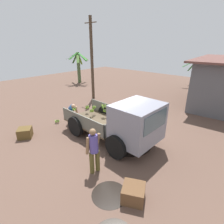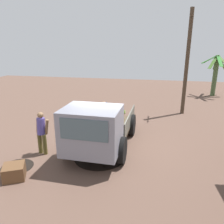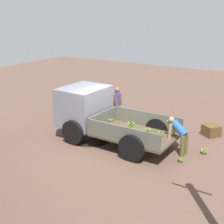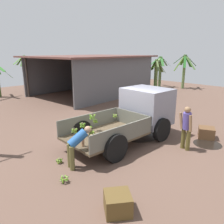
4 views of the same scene
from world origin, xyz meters
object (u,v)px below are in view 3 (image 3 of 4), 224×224
banana_bunch_on_ground_0 (204,150)px  wooden_crate_1 (88,111)px  banana_bunch_on_ground_1 (181,159)px  cargo_truck (93,112)px  person_worker_loading (179,133)px  person_foreground_visitor (117,103)px  wooden_crate_0 (211,130)px

banana_bunch_on_ground_0 → wooden_crate_1: 6.32m
wooden_crate_1 → banana_bunch_on_ground_0: bearing=167.8°
banana_bunch_on_ground_1 → cargo_truck: bearing=-3.6°
cargo_truck → person_worker_loading: 3.54m
person_worker_loading → banana_bunch_on_ground_1: 0.98m
cargo_truck → person_foreground_visitor: 2.10m
person_worker_loading → cargo_truck: bearing=20.8°
person_foreground_visitor → wooden_crate_1: bearing=-170.2°
wooden_crate_0 → person_worker_loading: bearing=76.7°
person_worker_loading → banana_bunch_on_ground_1: person_worker_loading is taller
banana_bunch_on_ground_0 → banana_bunch_on_ground_1: banana_bunch_on_ground_0 is taller
cargo_truck → wooden_crate_0: size_ratio=7.94×
cargo_truck → wooden_crate_0: cargo_truck is taller
wooden_crate_0 → banana_bunch_on_ground_0: bearing=97.9°
cargo_truck → wooden_crate_1: bearing=-48.0°
banana_bunch_on_ground_1 → wooden_crate_1: size_ratio=0.34×
banana_bunch_on_ground_0 → person_worker_loading: bearing=29.4°
person_worker_loading → wooden_crate_1: size_ratio=2.07×
person_worker_loading → banana_bunch_on_ground_0: person_worker_loading is taller
person_foreground_visitor → banana_bunch_on_ground_0: 4.70m
cargo_truck → person_worker_loading: bearing=-172.7°
cargo_truck → person_worker_loading: size_ratio=3.62×
cargo_truck → banana_bunch_on_ground_0: 4.50m
cargo_truck → wooden_crate_0: (-4.06, -2.70, -0.86)m
cargo_truck → wooden_crate_0: bearing=-145.1°
banana_bunch_on_ground_1 → wooden_crate_1: wooden_crate_1 is taller
person_foreground_visitor → person_worker_loading: size_ratio=1.27×
person_foreground_visitor → wooden_crate_1: size_ratio=2.63×
person_foreground_visitor → wooden_crate_0: 4.30m
person_foreground_visitor → banana_bunch_on_ground_1: size_ratio=7.64×
wooden_crate_1 → person_worker_loading: bearing=161.6°
wooden_crate_1 → wooden_crate_0: bearing=-174.8°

